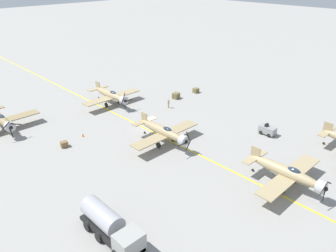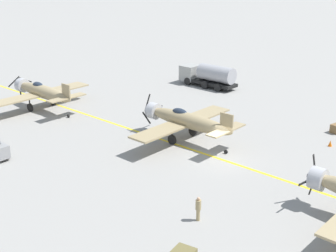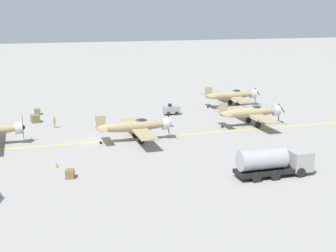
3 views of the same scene
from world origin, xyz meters
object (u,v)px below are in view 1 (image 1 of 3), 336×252
object	(u,v)px
fuel_tanker	(110,226)
traffic_cone	(83,135)
airplane_far_center	(287,173)
airplane_near_center	(111,95)
tow_tractor	(267,130)
ground_crew_walking	(168,103)
airplane_mid_center	(164,132)
supply_crate_outboard	(196,90)
supply_crate_mid_lane	(176,96)
supply_crate_by_tanker	(64,144)
airplane_near_right	(0,119)

from	to	relation	value
fuel_tanker	traffic_cone	size ratio (longest dim) A/B	14.55
traffic_cone	airplane_far_center	bearing A→B (deg)	110.79
airplane_near_center	tow_tractor	world-z (taller)	airplane_near_center
fuel_tanker	ground_crew_walking	world-z (taller)	fuel_tanker
tow_tractor	traffic_cone	size ratio (longest dim) A/B	4.73
airplane_mid_center	supply_crate_outboard	distance (m)	23.43
supply_crate_mid_lane	supply_crate_outboard	bearing A→B (deg)	174.81
supply_crate_by_tanker	supply_crate_mid_lane	distance (m)	26.31
airplane_near_right	fuel_tanker	distance (m)	32.09
airplane_near_right	airplane_mid_center	bearing A→B (deg)	131.44
airplane_far_center	fuel_tanker	xyz separation A→B (m)	(20.15, -7.74, -0.50)
airplane_far_center	fuel_tanker	bearing A→B (deg)	-30.03
airplane_near_center	supply_crate_by_tanker	size ratio (longest dim) A/B	11.69
airplane_near_center	ground_crew_walking	world-z (taller)	airplane_near_center
ground_crew_walking	supply_crate_by_tanker	world-z (taller)	ground_crew_walking
airplane_near_right	supply_crate_mid_lane	size ratio (longest dim) A/B	8.70
airplane_far_center	supply_crate_outboard	world-z (taller)	airplane_far_center
fuel_tanker	traffic_cone	bearing A→B (deg)	-113.82
airplane_mid_center	airplane_near_right	distance (m)	26.94
airplane_mid_center	ground_crew_walking	xyz separation A→B (m)	(-10.21, -9.59, -1.09)
airplane_near_center	airplane_far_center	distance (m)	36.54
airplane_near_right	ground_crew_walking	distance (m)	28.88
airplane_far_center	supply_crate_mid_lane	xyz separation A→B (m)	(-11.57, -30.25, -1.44)
supply_crate_mid_lane	tow_tractor	bearing A→B (deg)	87.77
airplane_near_center	tow_tractor	xyz separation A→B (m)	(-10.59, 27.66, -1.22)
airplane_mid_center	airplane_near_right	size ratio (longest dim) A/B	1.00
airplane_mid_center	fuel_tanker	bearing A→B (deg)	32.44
airplane_far_center	tow_tractor	bearing A→B (deg)	-149.42
airplane_near_right	supply_crate_by_tanker	xyz separation A→B (m)	(-4.59, 12.13, -1.58)
airplane_mid_center	traffic_cone	distance (m)	13.19
airplane_mid_center	fuel_tanker	world-z (taller)	airplane_mid_center
ground_crew_walking	supply_crate_outboard	distance (m)	10.29
supply_crate_by_tanker	ground_crew_walking	bearing A→B (deg)	-179.88
supply_crate_mid_lane	airplane_near_center	bearing A→B (deg)	-28.84
airplane_near_right	airplane_far_center	world-z (taller)	same
airplane_near_right	ground_crew_walking	bearing A→B (deg)	160.25
traffic_cone	supply_crate_mid_lane	bearing A→B (deg)	-176.08
supply_crate_by_tanker	supply_crate_mid_lane	bearing A→B (deg)	-174.40
fuel_tanker	ground_crew_walking	size ratio (longest dim) A/B	4.75
airplane_near_center	supply_crate_outboard	xyz separation A→B (m)	(-16.94, 6.79, -1.53)
airplane_mid_center	airplane_far_center	distance (m)	18.42
fuel_tanker	supply_crate_mid_lane	size ratio (longest dim) A/B	5.80
airplane_near_right	airplane_near_center	bearing A→B (deg)	175.40
fuel_tanker	airplane_near_center	bearing A→B (deg)	-125.18
airplane_near_center	traffic_cone	size ratio (longest dim) A/B	21.82
airplane_near_center	airplane_near_right	world-z (taller)	airplane_near_center
supply_crate_outboard	traffic_cone	bearing A→B (deg)	2.12
airplane_far_center	tow_tractor	size ratio (longest dim) A/B	4.62
tow_tractor	supply_crate_by_tanker	size ratio (longest dim) A/B	2.53
airplane_mid_center	supply_crate_mid_lane	xyz separation A→B (m)	(-14.78, -12.11, -1.44)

